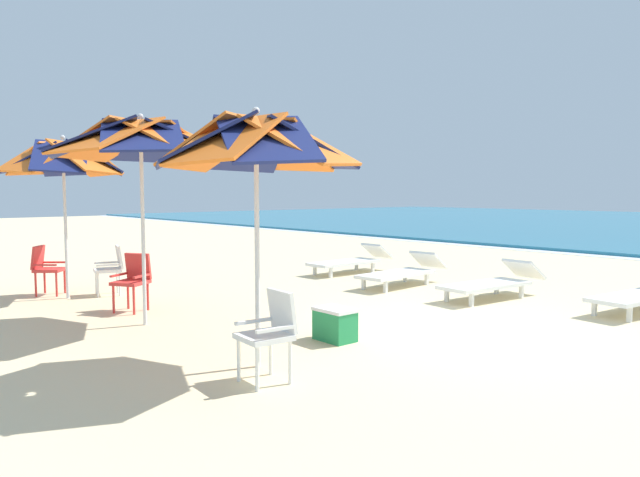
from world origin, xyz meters
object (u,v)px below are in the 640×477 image
(plastic_chair_2, at_px, (46,267))
(plastic_chair_3, at_px, (112,267))
(plastic_chair_1, at_px, (133,278))
(sun_lounger_1, at_px, (493,282))
(sun_lounger_2, at_px, (403,271))
(sun_lounger_3, at_px, (351,260))
(cooler_box, at_px, (335,324))
(beach_umbrella_0, at_px, (256,146))
(beach_umbrella_2, at_px, (63,160))
(plastic_chair_0, at_px, (270,330))
(beach_umbrella_1, at_px, (141,141))

(plastic_chair_2, distance_m, plastic_chair_3, 1.14)
(plastic_chair_1, distance_m, plastic_chair_3, 1.60)
(plastic_chair_1, bearing_deg, sun_lounger_1, 59.20)
(plastic_chair_1, distance_m, sun_lounger_2, 5.00)
(sun_lounger_3, relative_size, cooler_box, 4.31)
(beach_umbrella_0, height_order, beach_umbrella_2, beach_umbrella_2)
(plastic_chair_2, xyz_separation_m, sun_lounger_1, (5.30, 5.58, -0.22))
(sun_lounger_3, bearing_deg, plastic_chair_1, -80.97)
(plastic_chair_1, xyz_separation_m, sun_lounger_3, (-0.85, 5.37, -0.22))
(plastic_chair_1, height_order, sun_lounger_1, plastic_chair_1)
(plastic_chair_3, height_order, sun_lounger_2, plastic_chair_3)
(plastic_chair_0, height_order, sun_lounger_2, plastic_chair_0)
(beach_umbrella_0, distance_m, plastic_chair_3, 5.47)
(plastic_chair_0, xyz_separation_m, beach_umbrella_1, (-3.04, 0.12, 1.97))
(beach_umbrella_1, bearing_deg, sun_lounger_3, 108.22)
(beach_umbrella_2, xyz_separation_m, plastic_chair_2, (-0.57, -0.18, -1.83))
(beach_umbrella_0, xyz_separation_m, sun_lounger_3, (-4.44, 5.58, -1.98))
(plastic_chair_2, height_order, plastic_chair_3, same)
(beach_umbrella_1, bearing_deg, beach_umbrella_0, 1.37)
(beach_umbrella_2, xyz_separation_m, sun_lounger_3, (0.90, 5.78, -2.04))
(beach_umbrella_2, bearing_deg, plastic_chair_3, 75.99)
(sun_lounger_2, height_order, cooler_box, sun_lounger_2)
(plastic_chair_3, relative_size, sun_lounger_1, 0.39)
(plastic_chair_3, xyz_separation_m, cooler_box, (4.89, 0.82, -0.30))
(plastic_chair_0, bearing_deg, plastic_chair_1, 174.48)
(sun_lounger_2, bearing_deg, beach_umbrella_2, -118.32)
(plastic_chair_2, xyz_separation_m, sun_lounger_3, (1.46, 5.96, -0.22))
(plastic_chair_0, xyz_separation_m, sun_lounger_2, (-2.95, 5.26, -0.22))
(plastic_chair_2, bearing_deg, sun_lounger_2, 57.98)
(beach_umbrella_2, bearing_deg, plastic_chair_2, -162.81)
(sun_lounger_3, bearing_deg, beach_umbrella_0, -51.53)
(beach_umbrella_0, height_order, plastic_chair_0, beach_umbrella_0)
(sun_lounger_1, height_order, sun_lounger_2, same)
(plastic_chair_1, relative_size, sun_lounger_3, 0.40)
(plastic_chair_1, xyz_separation_m, sun_lounger_2, (1.09, 4.87, -0.22))
(beach_umbrella_1, xyz_separation_m, sun_lounger_1, (1.98, 5.27, -2.19))
(plastic_chair_0, bearing_deg, sun_lounger_3, 130.38)
(plastic_chair_1, xyz_separation_m, beach_umbrella_2, (-1.75, -0.41, 1.83))
(cooler_box, bearing_deg, plastic_chair_0, -63.83)
(beach_umbrella_0, relative_size, beach_umbrella_1, 0.93)
(plastic_chair_3, height_order, sun_lounger_1, plastic_chair_3)
(plastic_chair_3, distance_m, sun_lounger_1, 6.56)
(plastic_chair_0, xyz_separation_m, sun_lounger_3, (-4.90, 5.76, -0.22))
(sun_lounger_2, bearing_deg, plastic_chair_2, -122.02)
(plastic_chair_3, xyz_separation_m, sun_lounger_2, (2.67, 4.58, -0.22))
(sun_lounger_3, xyz_separation_m, cooler_box, (4.17, -4.27, -0.08))
(beach_umbrella_0, xyz_separation_m, plastic_chair_1, (-3.58, 0.21, -1.76))
(beach_umbrella_2, bearing_deg, sun_lounger_3, 81.18)
(beach_umbrella_2, distance_m, sun_lounger_1, 7.47)
(beach_umbrella_2, xyz_separation_m, plastic_chair_3, (0.17, 0.69, -1.83))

